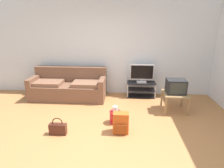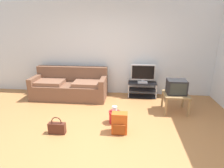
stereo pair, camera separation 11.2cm
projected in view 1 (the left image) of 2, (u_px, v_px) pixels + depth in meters
The scene contains 10 objects.
ground_plane at pixel (98, 136), 3.60m from camera, with size 9.00×9.80×0.02m, color #B27542.
wall_back at pixel (109, 49), 5.51m from camera, with size 9.00×0.10×2.70m, color silver.
couch at pixel (69, 87), 5.37m from camera, with size 2.10×0.83×0.86m.
tv_stand at pixel (141, 89), 5.50m from camera, with size 0.82×0.37×0.44m.
flat_tv at pixel (142, 74), 5.33m from camera, with size 0.68×0.22×0.53m.
side_table at pixel (175, 96), 4.52m from camera, with size 0.58×0.58×0.46m.
crt_tv at pixel (176, 86), 4.47m from camera, with size 0.44×0.37×0.34m.
backpack at pixel (121, 123), 3.63m from camera, with size 0.30×0.26×0.42m.
handbag at pixel (58, 128), 3.60m from camera, with size 0.33×0.11×0.35m.
cleaning_bucket at pixel (115, 116), 4.02m from camera, with size 0.25×0.25×0.38m.
Camera 1 is at (0.49, -3.10, 2.03)m, focal length 29.89 mm.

